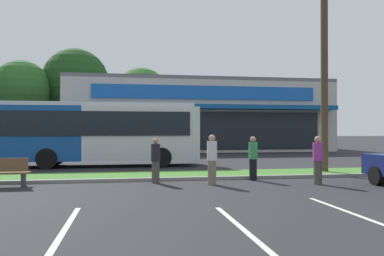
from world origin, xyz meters
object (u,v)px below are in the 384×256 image
(utility_pole, at_px, (322,39))
(car_3, at_px, (23,146))
(city_bus, at_px, (72,132))
(pedestrian_mid, at_px, (212,159))
(pedestrian_far, at_px, (156,160))
(bus_stop_bench, at_px, (3,172))
(car_2, at_px, (99,146))
(pedestrian_by_pole, at_px, (318,160))
(pedestrian_near_bench, at_px, (253,158))

(utility_pole, xyz_separation_m, car_3, (-14.96, 12.38, -4.90))
(city_bus, bearing_deg, pedestrian_mid, -52.95)
(car_3, height_order, pedestrian_far, car_3)
(pedestrian_far, bearing_deg, city_bus, -170.88)
(bus_stop_bench, distance_m, car_2, 14.11)
(utility_pole, relative_size, car_3, 2.52)
(utility_pole, distance_m, pedestrian_mid, 7.50)
(bus_stop_bench, bearing_deg, pedestrian_far, -178.12)
(utility_pole, bearing_deg, city_bus, 153.98)
(pedestrian_by_pole, bearing_deg, pedestrian_far, 58.79)
(bus_stop_bench, height_order, pedestrian_by_pole, pedestrian_by_pole)
(city_bus, distance_m, pedestrian_far, 7.90)
(car_3, distance_m, pedestrian_by_pole, 20.21)
(utility_pole, xyz_separation_m, bus_stop_bench, (-12.07, -1.73, -5.21))
(car_2, bearing_deg, pedestrian_near_bench, -64.40)
(city_bus, height_order, pedestrian_mid, city_bus)
(bus_stop_bench, xyz_separation_m, pedestrian_near_bench, (8.59, 0.34, 0.31))
(car_2, xyz_separation_m, pedestrian_far, (2.91, -13.80, 0.02))
(bus_stop_bench, relative_size, pedestrian_by_pole, 0.97)
(city_bus, distance_m, pedestrian_near_bench, 10.02)
(bus_stop_bench, relative_size, car_2, 0.38)
(pedestrian_by_pole, bearing_deg, car_2, 10.91)
(pedestrian_far, bearing_deg, car_2, 172.27)
(city_bus, xyz_separation_m, pedestrian_near_bench, (7.39, -6.70, -0.95))
(car_2, distance_m, pedestrian_far, 14.10)
(bus_stop_bench, distance_m, car_3, 14.41)
(pedestrian_near_bench, relative_size, pedestrian_mid, 0.96)
(utility_pole, bearing_deg, pedestrian_far, -167.57)
(pedestrian_mid, distance_m, pedestrian_far, 2.00)
(car_2, relative_size, pedestrian_near_bench, 2.58)
(bus_stop_bench, height_order, pedestrian_far, pedestrian_far)
(bus_stop_bench, bearing_deg, city_bus, -99.64)
(utility_pole, distance_m, pedestrian_near_bench, 6.17)
(city_bus, relative_size, pedestrian_mid, 7.61)
(car_3, distance_m, pedestrian_mid, 17.60)
(bus_stop_bench, height_order, pedestrian_mid, pedestrian_mid)
(pedestrian_far, bearing_deg, utility_pole, 82.79)
(car_2, relative_size, pedestrian_mid, 2.47)
(bus_stop_bench, bearing_deg, pedestrian_by_pole, 173.94)
(pedestrian_by_pole, height_order, pedestrian_mid, pedestrian_mid)
(car_3, bearing_deg, pedestrian_far, -60.61)
(city_bus, distance_m, pedestrian_by_pole, 12.33)
(city_bus, height_order, pedestrian_far, city_bus)
(city_bus, bearing_deg, pedestrian_near_bench, -41.68)
(city_bus, height_order, car_2, city_bus)
(car_3, bearing_deg, utility_pole, -39.62)
(pedestrian_mid, xyz_separation_m, pedestrian_far, (-1.86, 0.73, -0.06))
(utility_pole, height_order, pedestrian_far, utility_pole)
(pedestrian_near_bench, bearing_deg, city_bus, 0.17)
(city_bus, height_order, bus_stop_bench, city_bus)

